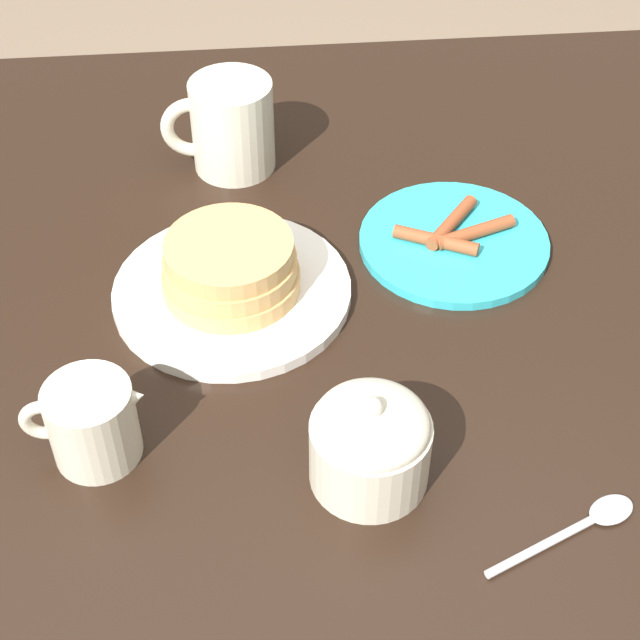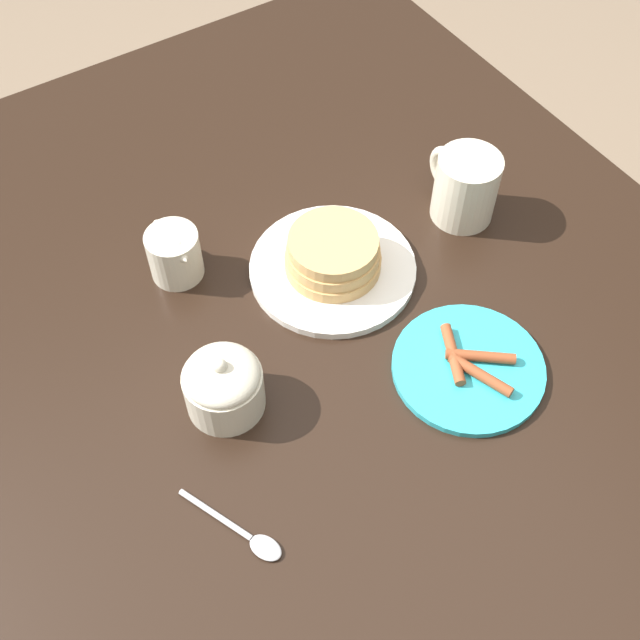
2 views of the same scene
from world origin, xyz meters
name	(u,v)px [view 1 (image 1 of 2)]	position (x,y,z in m)	size (l,w,h in m)	color
dining_table	(249,401)	(0.00, 0.00, 0.63)	(1.24, 1.05, 0.75)	black
pancake_plate	(231,277)	(0.01, -0.04, 0.77)	(0.23, 0.23, 0.07)	white
side_plate_bacon	(454,241)	(-0.22, -0.09, 0.75)	(0.19, 0.19, 0.02)	#2DADBC
coffee_mug	(232,125)	(0.00, -0.26, 0.80)	(0.13, 0.09, 0.10)	beige
creamer_pitcher	(93,421)	(0.12, 0.14, 0.79)	(0.11, 0.07, 0.08)	beige
sugar_bowl	(370,442)	(-0.10, 0.19, 0.79)	(0.10, 0.10, 0.09)	beige
spoon	(586,523)	(-0.26, 0.25, 0.75)	(0.13, 0.07, 0.01)	silver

